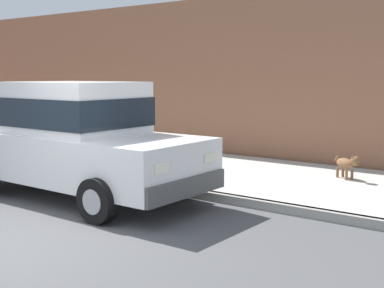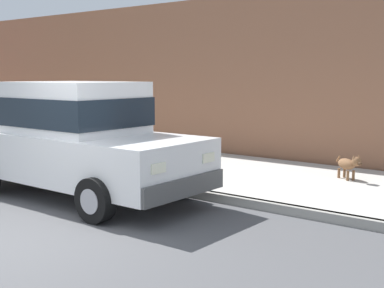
{
  "view_description": "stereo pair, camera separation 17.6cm",
  "coord_description": "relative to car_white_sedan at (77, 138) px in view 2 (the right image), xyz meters",
  "views": [
    {
      "loc": [
        -3.64,
        -5.43,
        2.04
      ],
      "look_at": [
        3.47,
        -0.14,
        0.85
      ],
      "focal_mm": 48.59,
      "sensor_mm": 36.0,
      "label": 1
    },
    {
      "loc": [
        -3.54,
        -5.57,
        2.04
      ],
      "look_at": [
        3.47,
        -0.14,
        0.85
      ],
      "focal_mm": 48.59,
      "sensor_mm": 36.0,
      "label": 2
    }
  ],
  "objects": [
    {
      "name": "car_white_sedan",
      "position": [
        0.0,
        0.0,
        0.0
      ],
      "size": [
        2.05,
        4.61,
        1.92
      ],
      "color": "white",
      "rests_on": "ground"
    },
    {
      "name": "curb",
      "position": [
        1.12,
        -1.19,
        -0.91
      ],
      "size": [
        0.16,
        64.0,
        0.14
      ],
      "primitive_type": "cube",
      "color": "gray",
      "rests_on": "ground"
    },
    {
      "name": "ground_plane",
      "position": [
        -2.08,
        -1.19,
        -0.98
      ],
      "size": [
        80.0,
        80.0,
        0.0
      ],
      "primitive_type": "plane",
      "color": "#4C4C4F"
    },
    {
      "name": "dog_brown",
      "position": [
        3.45,
        -3.33,
        -0.55
      ],
      "size": [
        0.48,
        0.66,
        0.49
      ],
      "color": "brown",
      "rests_on": "sidewalk"
    },
    {
      "name": "building_facade",
      "position": [
        5.02,
        3.71,
        0.95
      ],
      "size": [
        0.5,
        20.0,
        3.87
      ],
      "primitive_type": "cube",
      "color": "#8C5B42",
      "rests_on": "ground"
    },
    {
      "name": "sidewalk",
      "position": [
        2.92,
        -1.19,
        -0.91
      ],
      "size": [
        3.6,
        64.0,
        0.14
      ],
      "primitive_type": "cube",
      "color": "#B7B5AD",
      "rests_on": "ground"
    }
  ]
}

